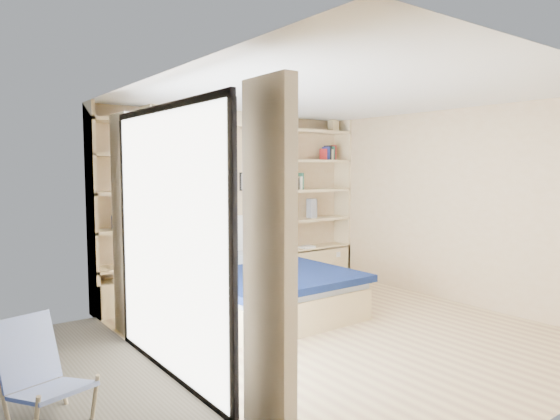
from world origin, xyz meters
TOP-DOWN VIEW (x-y plane):
  - ground at (0.00, 0.00)m, footprint 4.50×4.50m
  - room_shell at (-0.39, 1.52)m, footprint 4.50×4.50m
  - bed at (-0.30, 1.13)m, footprint 1.78×2.21m
  - photo_gallery at (-0.45, 2.22)m, footprint 1.48×0.02m
  - reading_lamps at (-0.30, 2.00)m, footprint 1.92×0.12m
  - shelf_decor at (1.10, 2.07)m, footprint 3.60×0.23m
  - deck_chair at (-2.99, -0.13)m, footprint 0.60×0.80m

SIDE VIEW (x-z plane):
  - ground at x=0.00m, z-range 0.00..0.00m
  - bed at x=-0.30m, z-range -0.25..0.82m
  - deck_chair at x=-2.99m, z-range -0.02..0.70m
  - room_shell at x=-0.39m, z-range -1.17..3.33m
  - reading_lamps at x=-0.30m, z-range 1.03..1.17m
  - photo_gallery at x=-0.45m, z-range 1.19..2.01m
  - shelf_decor at x=1.10m, z-range 0.67..2.70m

